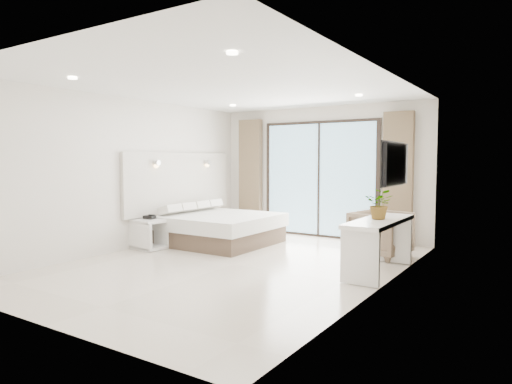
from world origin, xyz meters
The scene contains 8 objects.
ground centered at (0.00, 0.00, 0.00)m, with size 6.20×6.20×0.00m, color beige.
room_shell centered at (-0.20, 0.90, 1.58)m, with size 4.62×6.22×2.72m.
bed centered at (-1.30, 1.30, 0.30)m, with size 2.02×1.92×0.70m.
nightstand centered at (-2.02, 0.19, 0.27)m, with size 0.62×0.53×0.53m.
phone centered at (-2.03, 0.23, 0.57)m, with size 0.19×0.15×0.06m, color black.
console_desk centered at (2.04, 0.70, 0.57)m, with size 0.53×1.70×0.77m.
plant centered at (2.04, 0.71, 0.94)m, with size 0.39×0.43×0.34m, color #33662D.
armchair centered at (1.72, 1.80, 0.42)m, with size 0.82×0.77×0.84m, color #817154.
Camera 1 is at (4.05, -5.60, 1.61)m, focal length 32.00 mm.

